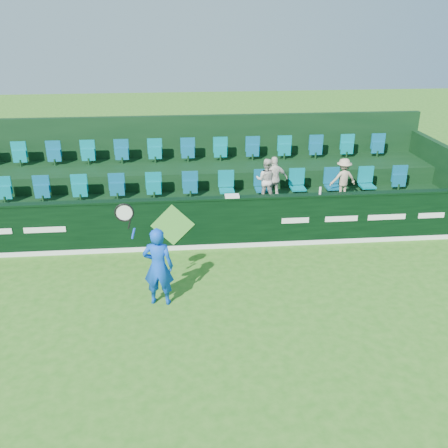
{
  "coord_description": "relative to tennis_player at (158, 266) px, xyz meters",
  "views": [
    {
      "loc": [
        0.21,
        -7.53,
        5.64
      ],
      "look_at": [
        1.18,
        2.8,
        1.15
      ],
      "focal_mm": 40.0,
      "sensor_mm": 36.0,
      "label": 1
    }
  ],
  "objects": [
    {
      "name": "stand_tier_back",
      "position": [
        0.29,
        5.54,
        -0.21
      ],
      "size": [
        16.0,
        1.8,
        1.3
      ],
      "primitive_type": "cube",
      "color": "black",
      "rests_on": "ground"
    },
    {
      "name": "spectator_right",
      "position": [
        4.97,
        3.66,
        0.5
      ],
      "size": [
        0.77,
        0.49,
        1.13
      ],
      "primitive_type": "imported",
      "rotation": [
        0.0,
        0.0,
        3.24
      ],
      "color": "tan",
      "rests_on": "stand_tier_front"
    },
    {
      "name": "tennis_player",
      "position": [
        0.0,
        0.0,
        0.0
      ],
      "size": [
        1.14,
        0.5,
        2.32
      ],
      "color": "blue",
      "rests_on": "ground"
    },
    {
      "name": "stand_rear",
      "position": [
        0.29,
        5.98,
        0.35
      ],
      "size": [
        16.0,
        4.1,
        2.6
      ],
      "color": "black",
      "rests_on": "ground"
    },
    {
      "name": "stand_tier_front",
      "position": [
        0.29,
        3.64,
        -0.46
      ],
      "size": [
        16.0,
        2.0,
        0.8
      ],
      "primitive_type": "cube",
      "color": "black",
      "rests_on": "ground"
    },
    {
      "name": "towel",
      "position": [
        1.78,
        2.54,
        0.51
      ],
      "size": [
        0.35,
        0.23,
        0.05
      ],
      "primitive_type": "cube",
      "color": "white",
      "rests_on": "sponsor_hoarding"
    },
    {
      "name": "drinks_bottle",
      "position": [
        4.01,
        2.54,
        0.58
      ],
      "size": [
        0.06,
        0.06,
        0.19
      ],
      "primitive_type": "cylinder",
      "color": "silver",
      "rests_on": "sponsor_hoarding"
    },
    {
      "name": "sponsor_hoarding",
      "position": [
        0.29,
        2.54,
        -0.19
      ],
      "size": [
        16.0,
        0.25,
        1.35
      ],
      "color": "black",
      "rests_on": "ground"
    },
    {
      "name": "seat_row_front",
      "position": [
        0.29,
        4.04,
        0.24
      ],
      "size": [
        13.5,
        0.5,
        0.6
      ],
      "primitive_type": "cube",
      "color": "#03757F",
      "rests_on": "stand_tier_front"
    },
    {
      "name": "spectator_middle",
      "position": [
        3.06,
        3.66,
        0.55
      ],
      "size": [
        0.73,
        0.32,
        1.23
      ],
      "primitive_type": "imported",
      "rotation": [
        0.0,
        0.0,
        3.17
      ],
      "color": "silver",
      "rests_on": "stand_tier_front"
    },
    {
      "name": "spectator_left",
      "position": [
        2.83,
        3.66,
        0.53
      ],
      "size": [
        0.69,
        0.62,
        1.18
      ],
      "primitive_type": "imported",
      "rotation": [
        0.0,
        0.0,
        2.8
      ],
      "color": "beige",
      "rests_on": "stand_tier_front"
    },
    {
      "name": "seat_row_back",
      "position": [
        0.29,
        5.84,
        0.74
      ],
      "size": [
        13.5,
        0.5,
        0.6
      ],
      "primitive_type": "cube",
      "color": "#03757F",
      "rests_on": "stand_tier_back"
    },
    {
      "name": "ground",
      "position": [
        0.29,
        -1.46,
        -0.86
      ],
      "size": [
        60.0,
        60.0,
        0.0
      ],
      "primitive_type": "plane",
      "color": "#2B6E1A",
      "rests_on": "ground"
    }
  ]
}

